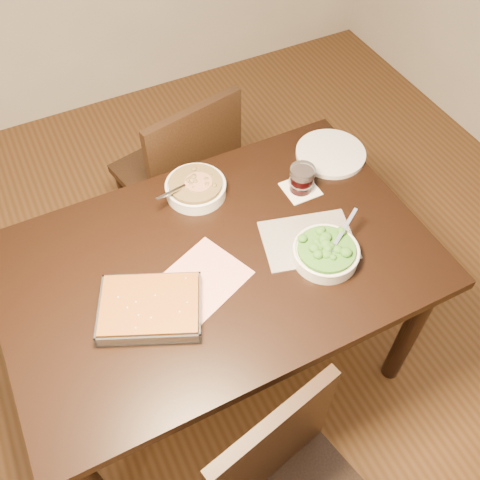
{
  "coord_description": "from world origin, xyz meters",
  "views": [
    {
      "loc": [
        -0.4,
        -0.96,
        2.17
      ],
      "look_at": [
        0.08,
        0.0,
        0.8
      ],
      "focal_mm": 40.0,
      "sensor_mm": 36.0,
      "label": 1
    }
  ],
  "objects_px": {
    "stew_bowl": "(196,187)",
    "table": "(219,275)",
    "baking_dish": "(150,308)",
    "dinner_plate": "(331,153)",
    "broccoli_bowl": "(326,253)",
    "chair_far": "(183,172)",
    "wine_tumbler": "(302,178)"
  },
  "relations": [
    {
      "from": "table",
      "to": "wine_tumbler",
      "type": "bearing_deg",
      "value": 20.41
    },
    {
      "from": "baking_dish",
      "to": "chair_far",
      "type": "distance_m",
      "value": 0.88
    },
    {
      "from": "broccoli_bowl",
      "to": "baking_dish",
      "type": "relative_size",
      "value": 0.63
    },
    {
      "from": "table",
      "to": "stew_bowl",
      "type": "bearing_deg",
      "value": 79.55
    },
    {
      "from": "wine_tumbler",
      "to": "dinner_plate",
      "type": "relative_size",
      "value": 0.37
    },
    {
      "from": "stew_bowl",
      "to": "dinner_plate",
      "type": "relative_size",
      "value": 0.88
    },
    {
      "from": "table",
      "to": "baking_dish",
      "type": "bearing_deg",
      "value": -160.84
    },
    {
      "from": "broccoli_bowl",
      "to": "dinner_plate",
      "type": "xyz_separation_m",
      "value": [
        0.28,
        0.41,
        -0.02
      ]
    },
    {
      "from": "chair_far",
      "to": "table",
      "type": "bearing_deg",
      "value": 66.66
    },
    {
      "from": "baking_dish",
      "to": "dinner_plate",
      "type": "height_order",
      "value": "baking_dish"
    },
    {
      "from": "table",
      "to": "chair_far",
      "type": "bearing_deg",
      "value": 78.76
    },
    {
      "from": "stew_bowl",
      "to": "chair_far",
      "type": "relative_size",
      "value": 0.25
    },
    {
      "from": "stew_bowl",
      "to": "broccoli_bowl",
      "type": "bearing_deg",
      "value": -60.26
    },
    {
      "from": "dinner_plate",
      "to": "wine_tumbler",
      "type": "bearing_deg",
      "value": -151.95
    },
    {
      "from": "baking_dish",
      "to": "broccoli_bowl",
      "type": "bearing_deg",
      "value": 18.03
    },
    {
      "from": "stew_bowl",
      "to": "broccoli_bowl",
      "type": "xyz_separation_m",
      "value": [
        0.26,
        -0.46,
        -0.0
      ]
    },
    {
      "from": "broccoli_bowl",
      "to": "dinner_plate",
      "type": "relative_size",
      "value": 0.87
    },
    {
      "from": "baking_dish",
      "to": "table",
      "type": "bearing_deg",
      "value": 43.22
    },
    {
      "from": "stew_bowl",
      "to": "table",
      "type": "bearing_deg",
      "value": -100.45
    },
    {
      "from": "chair_far",
      "to": "broccoli_bowl",
      "type": "bearing_deg",
      "value": 91.06
    },
    {
      "from": "broccoli_bowl",
      "to": "dinner_plate",
      "type": "distance_m",
      "value": 0.5
    },
    {
      "from": "table",
      "to": "chair_far",
      "type": "relative_size",
      "value": 1.51
    },
    {
      "from": "stew_bowl",
      "to": "wine_tumbler",
      "type": "distance_m",
      "value": 0.38
    },
    {
      "from": "table",
      "to": "stew_bowl",
      "type": "relative_size",
      "value": 5.92
    },
    {
      "from": "baking_dish",
      "to": "dinner_plate",
      "type": "bearing_deg",
      "value": 45.91
    },
    {
      "from": "broccoli_bowl",
      "to": "dinner_plate",
      "type": "bearing_deg",
      "value": 55.31
    },
    {
      "from": "table",
      "to": "broccoli_bowl",
      "type": "distance_m",
      "value": 0.37
    },
    {
      "from": "broccoli_bowl",
      "to": "chair_far",
      "type": "bearing_deg",
      "value": 103.16
    },
    {
      "from": "broccoli_bowl",
      "to": "table",
      "type": "bearing_deg",
      "value": 154.0
    },
    {
      "from": "stew_bowl",
      "to": "wine_tumbler",
      "type": "bearing_deg",
      "value": -23.54
    },
    {
      "from": "table",
      "to": "dinner_plate",
      "type": "bearing_deg",
      "value": 23.01
    },
    {
      "from": "wine_tumbler",
      "to": "chair_far",
      "type": "bearing_deg",
      "value": 118.92
    }
  ]
}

